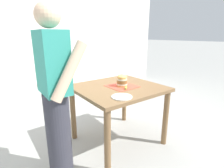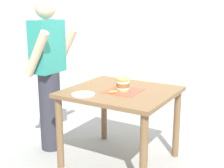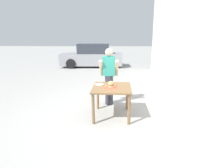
{
  "view_description": "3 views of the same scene",
  "coord_description": "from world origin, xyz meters",
  "px_view_note": "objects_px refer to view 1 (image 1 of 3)",
  "views": [
    {
      "loc": [
        -1.68,
        1.32,
        1.42
      ],
      "look_at": [
        0.0,
        0.1,
        0.83
      ],
      "focal_mm": 28.0,
      "sensor_mm": 36.0,
      "label": 1
    },
    {
      "loc": [
        -2.64,
        -1.46,
        1.6
      ],
      "look_at": [
        0.0,
        0.1,
        0.83
      ],
      "focal_mm": 50.0,
      "sensor_mm": 36.0,
      "label": 2
    },
    {
      "loc": [
        0.16,
        -4.22,
        1.97
      ],
      "look_at": [
        0.0,
        0.1,
        0.83
      ],
      "focal_mm": 28.0,
      "sensor_mm": 36.0,
      "label": 3
    }
  ],
  "objects_px": {
    "sandwich": "(122,80)",
    "diner_across_table": "(56,94)",
    "patio_table": "(118,96)",
    "side_plate_with_forks": "(122,97)",
    "pickle_spear": "(126,88)"
  },
  "relations": [
    {
      "from": "patio_table",
      "to": "sandwich",
      "type": "xyz_separation_m",
      "value": [
        -0.02,
        -0.04,
        0.21
      ]
    },
    {
      "from": "diner_across_table",
      "to": "side_plate_with_forks",
      "type": "bearing_deg",
      "value": -109.65
    },
    {
      "from": "sandwich",
      "to": "diner_across_table",
      "type": "distance_m",
      "value": 0.88
    },
    {
      "from": "patio_table",
      "to": "pickle_spear",
      "type": "distance_m",
      "value": 0.2
    },
    {
      "from": "sandwich",
      "to": "side_plate_with_forks",
      "type": "height_order",
      "value": "sandwich"
    },
    {
      "from": "sandwich",
      "to": "diner_across_table",
      "type": "relative_size",
      "value": 0.11
    },
    {
      "from": "sandwich",
      "to": "patio_table",
      "type": "bearing_deg",
      "value": 59.55
    },
    {
      "from": "patio_table",
      "to": "pickle_spear",
      "type": "xyz_separation_m",
      "value": [
        -0.15,
        0.0,
        0.14
      ]
    },
    {
      "from": "patio_table",
      "to": "side_plate_with_forks",
      "type": "height_order",
      "value": "side_plate_with_forks"
    },
    {
      "from": "sandwich",
      "to": "diner_across_table",
      "type": "xyz_separation_m",
      "value": [
        -0.09,
        0.88,
        0.02
      ]
    },
    {
      "from": "patio_table",
      "to": "diner_across_table",
      "type": "xyz_separation_m",
      "value": [
        -0.12,
        0.84,
        0.23
      ]
    },
    {
      "from": "pickle_spear",
      "to": "sandwich",
      "type": "bearing_deg",
      "value": -17.84
    },
    {
      "from": "patio_table",
      "to": "pickle_spear",
      "type": "relative_size",
      "value": 13.17
    },
    {
      "from": "side_plate_with_forks",
      "to": "diner_across_table",
      "type": "xyz_separation_m",
      "value": [
        0.22,
        0.62,
        0.1
      ]
    },
    {
      "from": "sandwich",
      "to": "pickle_spear",
      "type": "distance_m",
      "value": 0.15
    }
  ]
}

